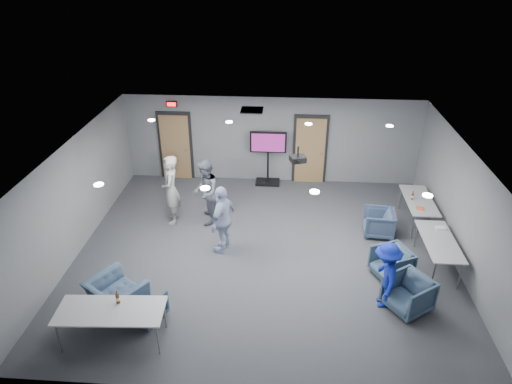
# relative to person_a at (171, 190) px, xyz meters

# --- Properties ---
(floor) EXTENTS (9.00, 9.00, 0.00)m
(floor) POSITION_rel_person_a_xyz_m (2.53, -1.29, -0.95)
(floor) COLOR #323439
(floor) RESTS_ON ground
(ceiling) EXTENTS (9.00, 9.00, 0.00)m
(ceiling) POSITION_rel_person_a_xyz_m (2.53, -1.29, 1.75)
(ceiling) COLOR silver
(ceiling) RESTS_ON wall_back
(wall_back) EXTENTS (9.00, 0.02, 2.70)m
(wall_back) POSITION_rel_person_a_xyz_m (2.53, 2.71, 0.40)
(wall_back) COLOR slate
(wall_back) RESTS_ON floor
(wall_front) EXTENTS (9.00, 0.02, 2.70)m
(wall_front) POSITION_rel_person_a_xyz_m (2.53, -5.29, 0.40)
(wall_front) COLOR slate
(wall_front) RESTS_ON floor
(wall_left) EXTENTS (0.02, 8.00, 2.70)m
(wall_left) POSITION_rel_person_a_xyz_m (-1.97, -1.29, 0.40)
(wall_left) COLOR slate
(wall_left) RESTS_ON floor
(wall_right) EXTENTS (0.02, 8.00, 2.70)m
(wall_right) POSITION_rel_person_a_xyz_m (7.03, -1.29, 0.40)
(wall_right) COLOR slate
(wall_right) RESTS_ON floor
(door_left) EXTENTS (1.06, 0.17, 2.24)m
(door_left) POSITION_rel_person_a_xyz_m (-0.47, 2.66, 0.12)
(door_left) COLOR black
(door_left) RESTS_ON wall_back
(door_right) EXTENTS (1.06, 0.17, 2.24)m
(door_right) POSITION_rel_person_a_xyz_m (3.73, 2.66, 0.12)
(door_right) COLOR black
(door_right) RESTS_ON wall_back
(exit_sign) EXTENTS (0.32, 0.08, 0.16)m
(exit_sign) POSITION_rel_person_a_xyz_m (-0.47, 2.64, 1.50)
(exit_sign) COLOR black
(exit_sign) RESTS_ON wall_back
(hvac_diffuser) EXTENTS (0.60, 0.60, 0.03)m
(hvac_diffuser) POSITION_rel_person_a_xyz_m (2.03, 1.51, 1.73)
(hvac_diffuser) COLOR black
(hvac_diffuser) RESTS_ON ceiling
(downlights) EXTENTS (6.18, 3.78, 0.02)m
(downlights) POSITION_rel_person_a_xyz_m (2.53, -1.29, 1.73)
(downlights) COLOR white
(downlights) RESTS_ON ceiling
(person_a) EXTENTS (0.55, 0.75, 1.91)m
(person_a) POSITION_rel_person_a_xyz_m (0.00, 0.00, 0.00)
(person_a) COLOR #979996
(person_a) RESTS_ON floor
(person_b) EXTENTS (0.79, 0.95, 1.80)m
(person_b) POSITION_rel_person_a_xyz_m (0.91, 0.02, -0.05)
(person_b) COLOR slate
(person_b) RESTS_ON floor
(person_c) EXTENTS (0.75, 1.10, 1.74)m
(person_c) POSITION_rel_person_a_xyz_m (1.54, -1.23, -0.08)
(person_c) COLOR #ACB8DD
(person_c) RESTS_ON floor
(person_d) EXTENTS (0.59, 0.98, 1.49)m
(person_d) POSITION_rel_person_a_xyz_m (5.08, -2.93, -0.21)
(person_d) COLOR #192AA5
(person_d) RESTS_ON floor
(chair_right_a) EXTENTS (0.82, 0.80, 0.69)m
(chair_right_a) POSITION_rel_person_a_xyz_m (5.43, -0.26, -0.61)
(chair_right_a) COLOR #3C4D68
(chair_right_a) RESTS_ON floor
(chair_right_b) EXTENTS (1.00, 0.99, 0.70)m
(chair_right_b) POSITION_rel_person_a_xyz_m (5.43, -1.98, -0.61)
(chair_right_b) COLOR #3A5165
(chair_right_b) RESTS_ON floor
(chair_right_c) EXTENTS (1.13, 1.12, 0.75)m
(chair_right_c) POSITION_rel_person_a_xyz_m (5.56, -3.03, -0.58)
(chair_right_c) COLOR #3D5269
(chair_right_c) RESTS_ON floor
(chair_front_a) EXTENTS (0.88, 0.89, 0.62)m
(chair_front_a) POSITION_rel_person_a_xyz_m (0.31, -3.69, -0.64)
(chair_front_a) COLOR #34475A
(chair_front_a) RESTS_ON floor
(chair_front_b) EXTENTS (1.40, 1.36, 0.69)m
(chair_front_b) POSITION_rel_person_a_xyz_m (-0.34, -3.46, -0.61)
(chair_front_b) COLOR #3E536B
(chair_front_b) RESTS_ON floor
(table_right_a) EXTENTS (0.71, 1.69, 0.73)m
(table_right_a) POSITION_rel_person_a_xyz_m (6.53, 0.33, -0.27)
(table_right_a) COLOR #AAACAF
(table_right_a) RESTS_ON floor
(table_right_b) EXTENTS (0.72, 1.73, 0.73)m
(table_right_b) POSITION_rel_person_a_xyz_m (6.53, -1.57, -0.27)
(table_right_b) COLOR #AAACAF
(table_right_b) RESTS_ON floor
(table_front_left) EXTENTS (2.01, 0.93, 0.73)m
(table_front_left) POSITION_rel_person_a_xyz_m (-0.12, -4.29, -0.26)
(table_front_left) COLOR #AAACAF
(table_front_left) RESTS_ON floor
(bottle_front) EXTENTS (0.07, 0.07, 0.28)m
(bottle_front) POSITION_rel_person_a_xyz_m (-0.04, -4.09, -0.12)
(bottle_front) COLOR #592A0F
(bottle_front) RESTS_ON table_front_left
(bottle_right) EXTENTS (0.06, 0.06, 0.24)m
(bottle_right) POSITION_rel_person_a_xyz_m (6.34, 0.34, -0.13)
(bottle_right) COLOR #592A0F
(bottle_right) RESTS_ON table_right_a
(snack_box) EXTENTS (0.23, 0.18, 0.04)m
(snack_box) POSITION_rel_person_a_xyz_m (6.43, -0.16, -0.20)
(snack_box) COLOR #E16038
(snack_box) RESTS_ON table_right_a
(wrapper) EXTENTS (0.22, 0.16, 0.05)m
(wrapper) POSITION_rel_person_a_xyz_m (6.69, -1.07, -0.20)
(wrapper) COLOR white
(wrapper) RESTS_ON table_right_b
(tv_stand) EXTENTS (1.11, 0.53, 1.71)m
(tv_stand) POSITION_rel_person_a_xyz_m (2.44, 2.45, 0.02)
(tv_stand) COLOR black
(tv_stand) RESTS_ON floor
(projector) EXTENTS (0.40, 0.37, 0.36)m
(projector) POSITION_rel_person_a_xyz_m (3.26, -1.02, 1.45)
(projector) COLOR black
(projector) RESTS_ON ceiling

